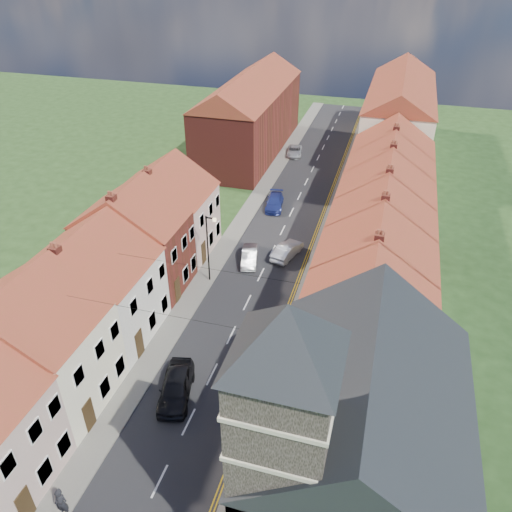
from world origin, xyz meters
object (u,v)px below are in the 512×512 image
(car_near, at_px, (176,387))
(car_mid_b, at_px, (287,250))
(car_far, at_px, (275,202))
(pedestrian_right, at_px, (281,382))
(church, at_px, (351,430))
(pedestrian_left, at_px, (61,503))
(car_mid, at_px, (249,256))
(lamppost, at_px, (209,245))
(car_distant, at_px, (295,151))

(car_near, relative_size, car_mid_b, 1.16)
(car_far, bearing_deg, car_near, -97.42)
(pedestrian_right, relative_size, car_mid_b, 0.43)
(church, bearing_deg, car_near, 158.06)
(pedestrian_left, distance_m, pedestrian_right, 13.63)
(pedestrian_left, height_order, car_mid_b, pedestrian_left)
(car_mid, relative_size, car_far, 0.87)
(church, relative_size, car_mid, 4.10)
(car_near, xyz_separation_m, car_mid, (0.00, 15.95, -0.18))
(car_mid, distance_m, pedestrian_right, 15.31)
(church, height_order, car_mid, church)
(lamppost, distance_m, car_distant, 30.15)
(lamppost, bearing_deg, car_mid, 57.65)
(car_near, relative_size, car_distant, 1.15)
(car_near, distance_m, pedestrian_right, 6.58)
(church, xyz_separation_m, car_mid, (-10.86, 20.33, -5.27))
(pedestrian_left, xyz_separation_m, car_mid_b, (5.20, 26.46, -0.41))
(car_distant, relative_size, car_mid_b, 1.01)
(car_far, relative_size, pedestrian_right, 2.47)
(pedestrian_left, bearing_deg, car_near, 71.92)
(lamppost, height_order, car_mid_b, lamppost)
(lamppost, height_order, car_far, lamppost)
(car_far, xyz_separation_m, pedestrian_right, (6.76, -24.88, 0.36))
(pedestrian_right, bearing_deg, car_near, -1.87)
(car_near, bearing_deg, car_distant, 78.92)
(car_mid, bearing_deg, car_far, 79.84)
(car_near, distance_m, car_distant, 42.34)
(church, relative_size, car_distant, 3.78)
(pedestrian_right, distance_m, car_mid_b, 16.12)
(car_mid_b, bearing_deg, car_near, 95.53)
(pedestrian_right, height_order, car_mid_b, pedestrian_right)
(lamppost, height_order, pedestrian_left, lamppost)
(lamppost, relative_size, pedestrian_right, 3.49)
(car_distant, distance_m, pedestrian_right, 41.10)
(car_far, bearing_deg, lamppost, -105.59)
(car_far, distance_m, car_distant, 15.48)
(pedestrian_right, bearing_deg, car_mid_b, -97.73)
(lamppost, xyz_separation_m, car_distant, (0.61, 30.00, -2.98))
(pedestrian_left, bearing_deg, car_mid_b, 74.99)
(church, bearing_deg, car_mid_b, 109.55)
(church, distance_m, car_near, 12.77)
(car_near, xyz_separation_m, car_mid_b, (3.00, 17.76, -0.13))
(pedestrian_left, bearing_deg, car_mid, 81.01)
(pedestrian_right, bearing_deg, pedestrian_left, 32.15)
(pedestrian_left, bearing_deg, lamppost, 86.42)
(car_mid, height_order, pedestrian_left, pedestrian_left)
(car_mid, xyz_separation_m, car_distant, (-1.70, 26.35, -0.05))
(car_distant, bearing_deg, car_far, -94.46)
(lamppost, xyz_separation_m, pedestrian_right, (8.58, -10.32, -2.56))
(car_mid, relative_size, car_distant, 0.92)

